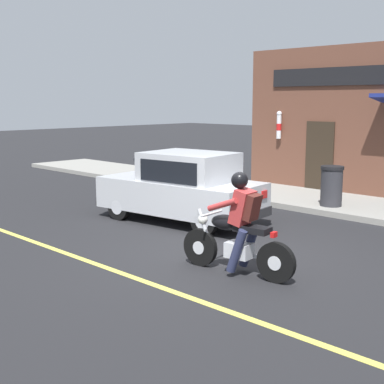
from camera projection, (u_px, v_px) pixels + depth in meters
ground_plane at (221, 256)px, 9.34m from camera, size 80.00×80.00×0.00m
sidewalk_curb at (268, 194)px, 15.24m from camera, size 2.60×22.00×0.14m
lane_stripe at (40, 244)px, 10.14m from camera, size 0.12×19.80×0.01m
motorcycle_with_rider at (238, 232)px, 8.30m from camera, size 0.63×2.02×1.62m
car_hatchback at (182, 188)px, 11.91m from camera, size 2.09×3.95×1.57m
trash_bin at (332, 186)px, 13.04m from camera, size 0.56×0.56×0.98m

